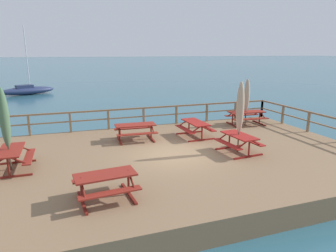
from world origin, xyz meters
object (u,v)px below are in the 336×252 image
at_px(patio_umbrella_short_front, 247,96).
at_px(sailboat_distant, 27,90).
at_px(picnic_table_front_left, 135,129).
at_px(patio_umbrella_tall_mid_left, 240,108).
at_px(picnic_table_mid_left, 246,115).
at_px(patio_umbrella_tall_back_right, 5,119).
at_px(picnic_table_back_left, 106,181).
at_px(picnic_table_mid_centre, 11,155).
at_px(picnic_table_front_right, 195,126).
at_px(picnic_table_mid_right, 239,140).

relative_size(patio_umbrella_short_front, sailboat_distant, 0.34).
bearing_deg(picnic_table_front_left, patio_umbrella_tall_mid_left, -40.61).
distance_m(picnic_table_mid_left, patio_umbrella_tall_back_right, 12.26).
xyz_separation_m(picnic_table_mid_left, picnic_table_back_left, (-8.87, -6.48, -0.01)).
relative_size(picnic_table_front_left, patio_umbrella_tall_mid_left, 0.66).
relative_size(picnic_table_mid_left, patio_umbrella_tall_mid_left, 0.75).
relative_size(picnic_table_mid_left, patio_umbrella_tall_back_right, 0.75).
bearing_deg(patio_umbrella_tall_mid_left, sailboat_distant, 111.01).
distance_m(picnic_table_mid_centre, patio_umbrella_short_front, 12.18).
bearing_deg(picnic_table_mid_left, picnic_table_back_left, -143.86).
bearing_deg(picnic_table_front_right, picnic_table_mid_left, 20.09).
bearing_deg(picnic_table_mid_right, picnic_table_mid_left, 53.39).
bearing_deg(patio_umbrella_short_front, picnic_table_mid_left, -52.74).
distance_m(picnic_table_back_left, picnic_table_front_left, 5.90).
distance_m(patio_umbrella_tall_mid_left, patio_umbrella_tall_back_right, 8.74).
distance_m(picnic_table_mid_centre, picnic_table_mid_left, 12.14).
distance_m(picnic_table_front_right, patio_umbrella_tall_back_right, 8.24).
bearing_deg(picnic_table_mid_left, patio_umbrella_short_front, 127.26).
xyz_separation_m(picnic_table_mid_centre, picnic_table_back_left, (2.84, -3.26, -0.00)).
xyz_separation_m(picnic_table_mid_left, picnic_table_front_left, (-6.74, -0.98, -0.01)).
bearing_deg(picnic_table_mid_centre, picnic_table_mid_right, -6.32).
bearing_deg(picnic_table_mid_centre, sailboat_distant, 94.47).
bearing_deg(picnic_table_mid_right, patio_umbrella_tall_mid_left, 83.24).
height_order(picnic_table_mid_centre, patio_umbrella_tall_mid_left, patio_umbrella_tall_mid_left).
xyz_separation_m(picnic_table_mid_left, patio_umbrella_tall_back_right, (-11.78, -3.16, 1.30)).
distance_m(picnic_table_mid_left, patio_umbrella_short_front, 1.11).
height_order(picnic_table_mid_left, sailboat_distant, sailboat_distant).
xyz_separation_m(picnic_table_mid_right, picnic_table_front_right, (-0.74, 2.77, 0.00)).
bearing_deg(picnic_table_mid_centre, patio_umbrella_short_front, 15.56).
bearing_deg(sailboat_distant, patio_umbrella_tall_back_right, -85.66).
bearing_deg(patio_umbrella_tall_back_right, picnic_table_mid_centre, -39.46).
relative_size(patio_umbrella_tall_back_right, patio_umbrella_short_front, 1.12).
bearing_deg(picnic_table_mid_centre, patio_umbrella_tall_back_right, 140.54).
bearing_deg(patio_umbrella_short_front, picnic_table_mid_centre, -164.44).
height_order(picnic_table_front_left, patio_umbrella_tall_back_right, patio_umbrella_tall_back_right).
relative_size(picnic_table_mid_right, sailboat_distant, 0.23).
bearing_deg(picnic_table_back_left, picnic_table_front_left, 68.79).
relative_size(picnic_table_mid_right, picnic_table_mid_left, 0.82).
height_order(picnic_table_mid_right, patio_umbrella_tall_back_right, patio_umbrella_tall_back_right).
bearing_deg(picnic_table_back_left, patio_umbrella_short_front, 36.38).
distance_m(picnic_table_mid_right, picnic_table_mid_centre, 8.66).
bearing_deg(patio_umbrella_tall_back_right, patio_umbrella_tall_mid_left, -6.19).
distance_m(patio_umbrella_tall_back_right, sailboat_distant, 27.17).
relative_size(picnic_table_mid_centre, patio_umbrella_short_front, 0.68).
bearing_deg(sailboat_distant, picnic_table_front_left, -74.07).
xyz_separation_m(picnic_table_mid_right, picnic_table_mid_centre, (-8.61, 0.95, 0.00)).
bearing_deg(picnic_table_front_right, patio_umbrella_short_front, 20.71).
distance_m(picnic_table_mid_right, patio_umbrella_short_front, 5.33).
xyz_separation_m(picnic_table_mid_centre, sailboat_distant, (-2.11, 27.06, -0.82)).
bearing_deg(picnic_table_front_left, picnic_table_mid_left, 8.27).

